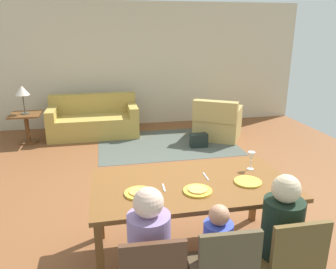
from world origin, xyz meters
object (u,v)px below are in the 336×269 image
Objects in this scene: wine_glass at (251,157)px; person_child at (215,261)px; dining_table at (192,189)px; side_table at (27,124)px; armchair at (218,123)px; table_lamp at (22,91)px; couch at (94,121)px; plate_near_woman at (248,182)px; handbag at (199,140)px; plate_near_child at (198,191)px; person_man at (149,261)px; plate_near_man at (139,193)px; dining_chair_woman at (289,261)px; person_woman at (277,244)px.

wine_glass is 1.18m from person_child.
dining_table reaches higher than side_table.
person_child is 0.79× the size of armchair.
armchair is 3.80m from table_lamp.
plate_near_woman is at bearing -70.75° from couch.
side_table is at bearing 164.22° from handbag.
plate_near_child is at bearing -77.29° from couch.
side_table is (-2.88, 3.67, -0.52)m from wine_glass.
couch is at bearing 11.62° from table_lamp.
person_man is 0.51m from person_child.
plate_near_man reaches higher than side_table.
wine_glass reaches higher than couch.
plate_near_woman is 0.29× the size of dining_chair_woman.
wine_glass is 1.49m from person_man.
person_child reaches higher than dining_chair_woman.
plate_near_woman is 3.67m from armchair.
couch is at bearing 106.50° from dining_chair_woman.
person_woman is at bearing -28.94° from plate_near_man.
handbag is at bearing 82.79° from person_woman.
couch is at bearing 96.27° from plate_near_man.
person_man reaches higher than side_table.
person_woman is at bearing -100.26° from wine_glass.
couch is 3.31× the size of table_lamp.
dining_table is at bearing -113.55° from armchair.
wine_glass is 0.34× the size of table_lamp.
plate_near_woman is (0.50, -0.10, 0.08)m from dining_table.
armchair is at bearing -6.87° from table_lamp.
side_table is (-1.26, -0.26, 0.07)m from couch.
person_woman is (0.50, -0.68, -0.18)m from dining_table.
person_man is at bearing -135.29° from plate_near_child.
dining_chair_woman is at bearing -90.07° from plate_near_woman.
armchair is at bearing 67.51° from plate_near_child.
couch is at bearing 112.48° from wine_glass.
wine_glass is 0.17× the size of person_woman.
person_child is at bearing -127.33° from wine_glass.
armchair is 0.72m from handbag.
dining_chair_woman is at bearing -96.90° from handbag.
wine_glass is at bearing 81.38° from dining_chair_woman.
armchair is at bearing -16.04° from couch.
person_woman reaches higher than plate_near_child.
plate_near_man is at bearing -83.73° from couch.
plate_near_child is 0.27× the size of person_child.
armchair is (0.98, 3.50, -0.45)m from plate_near_woman.
person_child is 1.59× the size of side_table.
plate_near_woman is at bearing 29.85° from person_man.
armchair is at bearing 76.48° from person_woman.
table_lamp reaches higher than dining_table.
plate_near_child is 0.75m from person_man.
plate_near_man is at bearing 151.06° from person_woman.
person_woman is at bearing 89.57° from dining_chair_woman.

